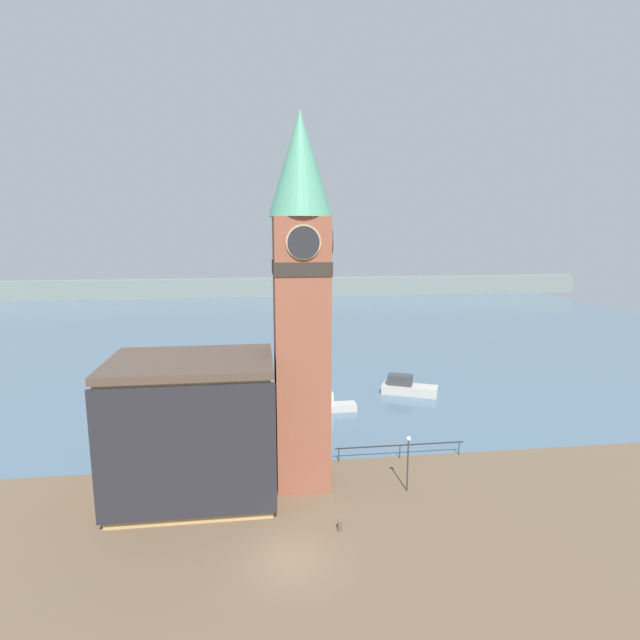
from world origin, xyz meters
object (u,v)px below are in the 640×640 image
(clock_tower, at_px, (301,295))
(mooring_bollard_near, at_px, (340,524))
(boat_far, at_px, (407,387))
(pier_building, at_px, (193,429))
(boat_near, at_px, (328,404))
(lamp_post, at_px, (408,453))

(clock_tower, height_order, mooring_bollard_near, clock_tower)
(clock_tower, xyz_separation_m, mooring_bollard_near, (1.67, -6.15, -13.01))
(boat_far, bearing_deg, mooring_bollard_near, -91.40)
(pier_building, height_order, boat_far, pier_building)
(pier_building, height_order, mooring_bollard_near, pier_building)
(clock_tower, height_order, boat_far, clock_tower)
(boat_far, height_order, mooring_bollard_near, boat_far)
(clock_tower, bearing_deg, boat_near, 74.67)
(clock_tower, bearing_deg, boat_far, 53.79)
(boat_far, height_order, lamp_post, lamp_post)
(pier_building, relative_size, boat_near, 2.09)
(boat_far, relative_size, lamp_post, 1.59)
(boat_near, distance_m, lamp_post, 16.52)
(pier_building, xyz_separation_m, boat_near, (11.13, 14.84, -4.11))
(boat_far, relative_size, mooring_bollard_near, 8.32)
(clock_tower, relative_size, boat_near, 4.94)
(boat_near, height_order, mooring_bollard_near, boat_near)
(clock_tower, height_order, lamp_post, clock_tower)
(pier_building, distance_m, boat_near, 19.00)
(boat_near, bearing_deg, boat_far, 22.36)
(pier_building, relative_size, mooring_bollard_near, 14.10)
(clock_tower, xyz_separation_m, boat_near, (3.82, 13.94, -12.76))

